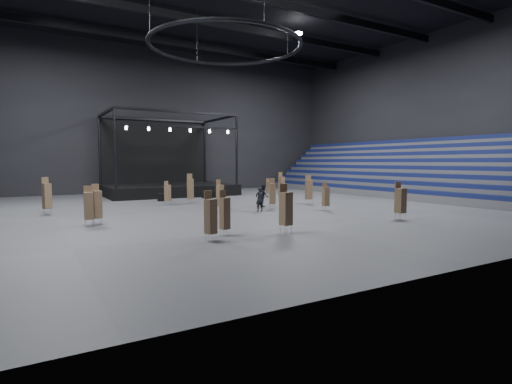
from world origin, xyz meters
TOP-DOWN VIEW (x-y plane):
  - floor at (0.00, 0.00)m, footprint 50.00×50.00m
  - wall_back at (0.00, 21.00)m, footprint 50.00×0.20m
  - wall_front at (0.00, -21.00)m, footprint 50.00×0.20m
  - wall_right at (25.00, 0.00)m, footprint 0.20×42.00m
  - bleachers_right at (22.94, 0.00)m, footprint 7.20×40.00m
  - stage at (0.00, 16.24)m, footprint 14.00×10.00m
  - truss_ring at (-0.00, 0.00)m, footprint 12.30×12.30m
  - flight_case_left at (-2.63, 8.46)m, footprint 1.12×0.57m
  - flight_case_mid at (2.30, 9.44)m, footprint 1.25×0.86m
  - flight_case_right at (2.93, 9.40)m, footprint 1.12×0.70m
  - chair_stack_0 at (-1.21, 4.98)m, footprint 0.55×0.55m
  - chair_stack_1 at (7.76, -0.91)m, footprint 0.69×0.69m
  - chair_stack_2 at (8.55, 7.11)m, footprint 0.57×0.57m
  - chair_stack_3 at (-11.01, -4.34)m, footprint 0.54×0.54m
  - chair_stack_4 at (8.02, 3.88)m, footprint 0.53×0.53m
  - chair_stack_5 at (6.02, -5.32)m, footprint 0.52×0.52m
  - chair_stack_6 at (7.00, -11.64)m, footprint 0.57×0.57m
  - chair_stack_7 at (-3.37, 4.89)m, footprint 0.56×0.56m
  - chair_stack_8 at (-10.50, -3.90)m, footprint 0.57×0.57m
  - chair_stack_9 at (3.16, -2.09)m, footprint 0.58×0.58m
  - chair_stack_10 at (-1.16, -1.32)m, footprint 0.56×0.56m
  - chair_stack_11 at (-12.89, 2.88)m, footprint 0.65×0.65m
  - chair_stack_12 at (-2.27, -11.99)m, footprint 0.60×0.60m
  - chair_stack_13 at (-6.59, -11.99)m, footprint 0.56×0.56m
  - chair_stack_14 at (-5.37, -10.99)m, footprint 0.48×0.48m
  - man_center at (1.35, -3.12)m, footprint 0.70×0.47m
  - crew_member at (3.22, -0.63)m, footprint 1.03×1.14m

SIDE VIEW (x-z plane):
  - floor at x=0.00m, z-range 0.00..0.00m
  - flight_case_right at x=2.93m, z-range 0.00..0.69m
  - flight_case_left at x=-2.63m, z-range 0.00..0.74m
  - flight_case_mid at x=2.30m, z-range 0.00..0.76m
  - man_center at x=1.35m, z-range 0.00..1.88m
  - crew_member at x=3.22m, z-range 0.00..1.90m
  - chair_stack_2 at x=8.55m, z-range 0.07..2.09m
  - chair_stack_7 at x=-3.37m, z-range 0.05..2.15m
  - chair_stack_5 at x=6.02m, z-range 0.05..2.24m
  - chair_stack_14 at x=-5.37m, z-range 0.02..2.38m
  - chair_stack_10 at x=-1.16m, z-range 0.03..2.45m
  - chair_stack_13 at x=-6.59m, z-range 0.03..2.48m
  - chair_stack_9 at x=3.16m, z-range 0.02..2.49m
  - chair_stack_3 at x=-11.01m, z-range 0.06..2.46m
  - chair_stack_8 at x=-10.50m, z-range 0.04..2.52m
  - chair_stack_6 at x=7.00m, z-range 0.07..2.55m
  - chair_stack_1 at x=7.76m, z-range 0.06..2.67m
  - chair_stack_12 at x=-2.27m, z-range 0.05..2.69m
  - chair_stack_11 at x=-12.89m, z-range 0.03..2.73m
  - chair_stack_0 at x=-1.21m, z-range 0.03..2.76m
  - chair_stack_4 at x=8.02m, z-range 0.02..2.79m
  - stage at x=0.00m, z-range -3.15..6.05m
  - bleachers_right at x=22.94m, z-range -1.47..4.93m
  - wall_back at x=0.00m, z-range 0.00..18.00m
  - wall_front at x=0.00m, z-range 0.00..18.00m
  - wall_right at x=25.00m, z-range 0.00..18.00m
  - truss_ring at x=0.00m, z-range 10.43..15.58m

